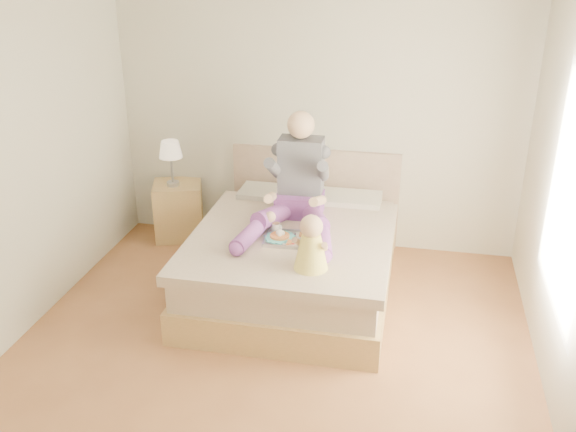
% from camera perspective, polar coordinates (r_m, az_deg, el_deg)
% --- Properties ---
extents(room, '(4.02, 4.22, 2.71)m').
position_cam_1_polar(room, '(4.30, -0.91, 4.13)').
color(room, brown).
rests_on(room, ground).
extents(bed, '(1.70, 2.18, 1.00)m').
position_cam_1_polar(bed, '(5.76, 0.73, -3.50)').
color(bed, '#A8854E').
rests_on(bed, ground).
extents(nightstand, '(0.60, 0.56, 0.60)m').
position_cam_1_polar(nightstand, '(6.83, -9.68, 0.50)').
color(nightstand, '#A8854E').
rests_on(nightstand, ground).
extents(lamp, '(0.23, 0.23, 0.47)m').
position_cam_1_polar(lamp, '(6.56, -10.39, 5.62)').
color(lamp, '#ABACB2').
rests_on(lamp, nightstand).
extents(adult, '(0.83, 1.17, 0.98)m').
position_cam_1_polar(adult, '(5.63, 0.80, 2.30)').
color(adult, '#733687').
rests_on(adult, bed).
extents(tray, '(0.44, 0.36, 0.12)m').
position_cam_1_polar(tray, '(5.36, 0.18, -1.89)').
color(tray, '#ABACB2').
rests_on(tray, bed).
extents(baby, '(0.29, 0.40, 0.44)m').
position_cam_1_polar(baby, '(4.86, 2.10, -2.74)').
color(baby, '#FEE550').
rests_on(baby, bed).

